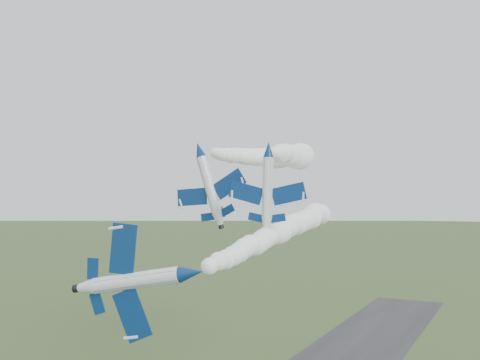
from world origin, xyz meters
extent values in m
cylinder|color=white|center=(10.07, -9.24, 31.13)|extent=(3.86, 9.05, 1.81)
cone|color=navy|center=(11.40, -14.68, 31.13)|extent=(2.31, 2.69, 1.81)
cone|color=white|center=(8.80, -4.01, 31.13)|extent=(2.21, 2.28, 1.81)
cylinder|color=black|center=(8.55, -2.99, 31.13)|extent=(1.04, 0.83, 0.92)
ellipsoid|color=black|center=(11.18, -11.32, 31.22)|extent=(1.89, 3.24, 1.21)
cube|color=navy|center=(9.24, -8.58, 34.23)|extent=(1.49, 2.68, 4.82)
cube|color=navy|center=(10.21, -8.34, 27.98)|extent=(1.49, 2.68, 4.82)
cube|color=navy|center=(8.77, -5.00, 32.80)|extent=(0.70, 1.23, 2.10)
cube|color=navy|center=(9.28, -4.87, 29.46)|extent=(0.70, 1.23, 2.10)
cube|color=navy|center=(10.40, -4.86, 31.35)|extent=(2.65, 2.19, 0.49)
cylinder|color=white|center=(-7.41, 20.11, 45.90)|extent=(3.13, 9.48, 2.08)
cone|color=navy|center=(-6.74, 14.28, 45.90)|extent=(2.35, 2.66, 2.08)
cone|color=white|center=(-8.05, 25.73, 45.90)|extent=(2.30, 2.22, 2.08)
cylinder|color=black|center=(-8.18, 26.83, 45.90)|extent=(1.12, 0.78, 1.06)
ellipsoid|color=black|center=(-7.32, 17.72, 46.49)|extent=(1.74, 3.33, 1.39)
cube|color=navy|center=(-10.61, 20.64, 44.74)|extent=(5.18, 3.20, 1.68)
cube|color=navy|center=(-4.31, 21.36, 46.74)|extent=(5.18, 3.20, 1.68)
cube|color=navy|center=(-9.62, 24.54, 45.37)|extent=(2.27, 1.45, 0.77)
cube|color=navy|center=(-6.26, 24.93, 46.43)|extent=(2.27, 1.45, 0.77)
cube|color=navy|center=(-8.34, 24.42, 47.27)|extent=(1.06, 1.86, 2.36)
cylinder|color=white|center=(5.18, 18.93, 45.30)|extent=(4.17, 8.82, 1.60)
cone|color=navy|center=(6.85, 13.67, 45.30)|extent=(2.22, 2.67, 1.60)
cone|color=white|center=(3.58, 23.98, 45.30)|extent=(2.09, 2.27, 1.60)
cylinder|color=black|center=(3.26, 24.98, 45.30)|extent=(0.96, 0.84, 0.81)
ellipsoid|color=black|center=(5.87, 16.79, 45.89)|extent=(1.92, 3.18, 1.07)
cube|color=navy|center=(1.95, 18.78, 45.23)|extent=(5.32, 3.83, 0.27)
cube|color=navy|center=(7.90, 20.66, 45.06)|extent=(5.32, 3.83, 0.27)
cube|color=navy|center=(2.27, 22.59, 45.34)|extent=(2.33, 1.72, 0.16)
cube|color=navy|center=(5.45, 23.59, 45.26)|extent=(2.33, 1.72, 0.16)
cube|color=navy|center=(3.97, 22.86, 46.65)|extent=(0.68, 1.64, 2.29)
camera|label=1|loc=(37.36, -51.58, 37.90)|focal=40.00mm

